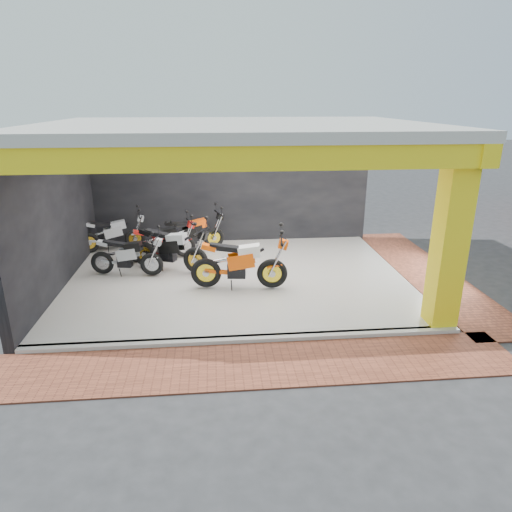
# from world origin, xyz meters

# --- Properties ---
(ground) EXTENTS (80.00, 80.00, 0.00)m
(ground) POSITION_xyz_m (0.00, 0.00, 0.00)
(ground) COLOR #2D2D30
(ground) RESTS_ON ground
(showroom_floor) EXTENTS (8.00, 6.00, 0.10)m
(showroom_floor) POSITION_xyz_m (0.00, 2.00, 0.05)
(showroom_floor) COLOR silver
(showroom_floor) RESTS_ON ground
(showroom_ceiling) EXTENTS (8.40, 6.40, 0.20)m
(showroom_ceiling) POSITION_xyz_m (0.00, 2.00, 3.60)
(showroom_ceiling) COLOR beige
(showroom_ceiling) RESTS_ON corner_column
(back_wall) EXTENTS (8.20, 0.20, 3.50)m
(back_wall) POSITION_xyz_m (0.00, 5.10, 1.75)
(back_wall) COLOR black
(back_wall) RESTS_ON ground
(left_wall) EXTENTS (0.20, 6.20, 3.50)m
(left_wall) POSITION_xyz_m (-4.10, 2.00, 1.75)
(left_wall) COLOR black
(left_wall) RESTS_ON ground
(corner_column) EXTENTS (0.50, 0.50, 3.50)m
(corner_column) POSITION_xyz_m (3.75, -0.75, 1.75)
(corner_column) COLOR yellow
(corner_column) RESTS_ON ground
(header_beam_front) EXTENTS (8.40, 0.30, 0.40)m
(header_beam_front) POSITION_xyz_m (0.00, -1.00, 3.30)
(header_beam_front) COLOR yellow
(header_beam_front) RESTS_ON corner_column
(header_beam_right) EXTENTS (0.30, 6.40, 0.40)m
(header_beam_right) POSITION_xyz_m (4.00, 2.00, 3.30)
(header_beam_right) COLOR yellow
(header_beam_right) RESTS_ON corner_column
(floor_kerb) EXTENTS (8.00, 0.20, 0.10)m
(floor_kerb) POSITION_xyz_m (0.00, -1.02, 0.05)
(floor_kerb) COLOR silver
(floor_kerb) RESTS_ON ground
(paver_front) EXTENTS (9.00, 1.40, 0.03)m
(paver_front) POSITION_xyz_m (0.00, -1.80, 0.01)
(paver_front) COLOR #984A32
(paver_front) RESTS_ON ground
(paver_right) EXTENTS (1.40, 7.00, 0.03)m
(paver_right) POSITION_xyz_m (4.80, 2.00, 0.01)
(paver_right) COLOR #984A32
(paver_right) RESTS_ON ground
(moto_hero) EXTENTS (2.39, 1.12, 1.41)m
(moto_hero) POSITION_xyz_m (0.74, 1.15, 0.80)
(moto_hero) COLOR #FF570A
(moto_hero) RESTS_ON showroom_floor
(moto_row_a) EXTENTS (2.35, 1.67, 1.35)m
(moto_row_a) POSITION_xyz_m (-1.00, 2.24, 0.78)
(moto_row_a) COLOR black
(moto_row_a) RESTS_ON showroom_floor
(moto_row_b) EXTENTS (1.99, 1.03, 1.16)m
(moto_row_b) POSITION_xyz_m (-2.06, 2.20, 0.68)
(moto_row_b) COLOR #AEB1B6
(moto_row_b) RESTS_ON showroom_floor
(moto_row_c) EXTENTS (2.14, 1.31, 1.23)m
(moto_row_c) POSITION_xyz_m (-0.55, 4.23, 0.72)
(moto_row_c) COLOR black
(moto_row_c) RESTS_ON showroom_floor
(moto_row_d) EXTENTS (2.07, 1.24, 1.19)m
(moto_row_d) POSITION_xyz_m (-1.34, 3.55, 0.69)
(moto_row_d) COLOR #B31813
(moto_row_d) RESTS_ON showroom_floor
(moto_row_e) EXTENTS (2.03, 1.15, 1.17)m
(moto_row_e) POSITION_xyz_m (-2.80, 4.43, 0.69)
(moto_row_e) COLOR #9EA0A5
(moto_row_e) RESTS_ON showroom_floor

